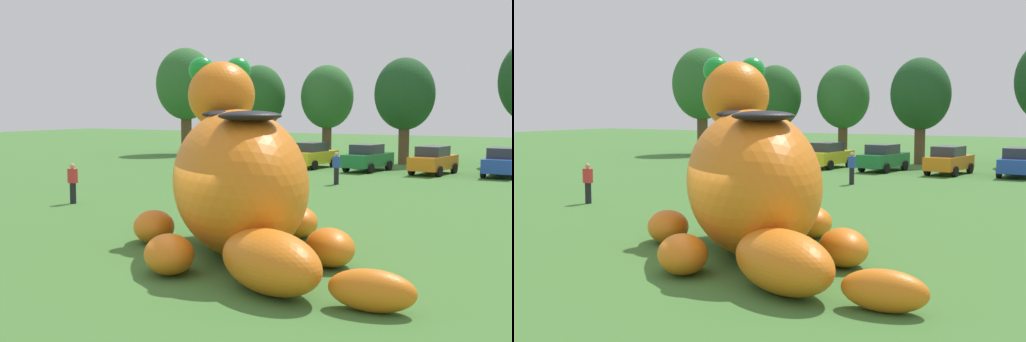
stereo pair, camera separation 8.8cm
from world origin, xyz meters
TOP-DOWN VIEW (x-y plane):
  - ground_plane at (0.00, 0.00)m, footprint 160.00×160.00m
  - giant_inflatable_creature at (0.19, 1.81)m, footprint 10.11×8.59m
  - car_yellow at (-9.35, 26.81)m, footprint 2.22×4.24m
  - car_green at (-5.38, 26.53)m, footprint 2.30×4.27m
  - car_orange at (-1.22, 26.63)m, footprint 2.24×4.24m
  - car_blue at (2.74, 27.19)m, footprint 1.97×4.12m
  - tree_far_left at (-24.84, 33.92)m, footprint 5.14×5.14m
  - tree_left at (-17.05, 33.09)m, footprint 4.16×4.16m
  - tree_mid_left at (-11.99, 34.99)m, footprint 4.13×4.13m
  - tree_centre_left at (-5.06, 32.86)m, footprint 4.25×4.25m
  - spectator_mid_field at (-4.16, 18.76)m, footprint 0.38×0.26m
  - spectator_by_cars at (-11.01, 6.64)m, footprint 0.38×0.26m

SIDE VIEW (x-z plane):
  - ground_plane at x=0.00m, z-range 0.00..0.00m
  - spectator_mid_field at x=-4.16m, z-range 0.00..1.71m
  - spectator_by_cars at x=-11.01m, z-range 0.00..1.71m
  - car_yellow at x=-9.35m, z-range 0.00..1.72m
  - car_green at x=-5.38m, z-range 0.00..1.72m
  - car_orange at x=-1.22m, z-range 0.00..1.72m
  - car_blue at x=2.74m, z-range 0.00..1.72m
  - giant_inflatable_creature at x=0.19m, z-range -0.76..4.92m
  - tree_mid_left at x=-11.99m, z-range 1.13..8.47m
  - tree_left at x=-17.05m, z-range 1.14..8.51m
  - tree_centre_left at x=-5.06m, z-range 1.16..8.70m
  - tree_far_left at x=-24.84m, z-range 1.41..10.53m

